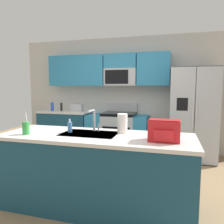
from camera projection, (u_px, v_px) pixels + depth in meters
name	position (u px, v px, depth m)	size (l,w,h in m)	color
ground_plane	(98.00, 187.00, 3.19)	(9.00, 9.00, 0.00)	#997A56
kitchen_wall_unit	(121.00, 87.00, 5.06)	(5.20, 0.43, 2.60)	beige
back_counter	(66.00, 129.00, 5.25)	(1.22, 0.63, 0.90)	navy
range_oven	(118.00, 133.00, 4.91)	(1.36, 0.61, 1.10)	#B7BABF
refrigerator	(193.00, 114.00, 4.37)	(0.90, 0.76, 1.85)	#4C4F54
island_counter	(96.00, 171.00, 2.62)	(2.30, 0.82, 0.90)	navy
toaster	(77.00, 108.00, 5.05)	(0.28, 0.16, 0.18)	#B7BABF
pepper_mill	(61.00, 107.00, 5.21)	(0.05, 0.05, 0.19)	black
bottle_blue	(52.00, 107.00, 5.22)	(0.08, 0.08, 0.20)	blue
sink_faucet	(94.00, 118.00, 2.76)	(0.08, 0.21, 0.28)	#B7BABF
drink_cup_green	(26.00, 128.00, 2.59)	(0.08, 0.08, 0.27)	green
soap_dispenser	(70.00, 127.00, 2.71)	(0.06, 0.06, 0.17)	#4C8CD8
paper_towel_roll	(122.00, 124.00, 2.65)	(0.12, 0.12, 0.24)	white
backpack	(164.00, 130.00, 2.26)	(0.32, 0.22, 0.23)	red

